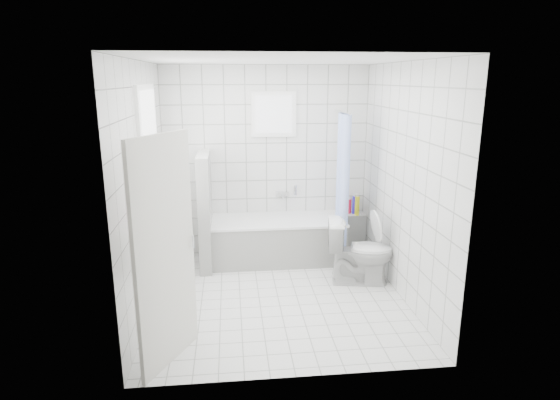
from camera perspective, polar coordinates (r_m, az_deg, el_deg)
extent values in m
plane|color=white|center=(5.46, -0.27, -11.67)|extent=(3.00, 3.00, 0.00)
plane|color=white|center=(4.90, -0.31, 16.72)|extent=(3.00, 3.00, 0.00)
cube|color=white|center=(6.49, -1.65, 4.67)|extent=(2.80, 0.02, 2.60)
cube|color=white|center=(3.59, 2.17, -3.57)|extent=(2.80, 0.02, 2.60)
cube|color=white|center=(5.08, -16.21, 1.29)|extent=(0.02, 3.00, 2.60)
cube|color=white|center=(5.35, 14.81, 2.04)|extent=(0.02, 3.00, 2.60)
cube|color=white|center=(5.31, -15.42, 5.20)|extent=(0.01, 0.90, 1.40)
cube|color=white|center=(6.37, -0.75, 10.38)|extent=(0.50, 0.01, 0.50)
cube|color=white|center=(5.46, -14.43, -2.45)|extent=(0.18, 1.02, 0.08)
cube|color=silver|center=(4.05, -13.82, -6.38)|extent=(0.41, 0.72, 2.00)
cube|color=white|center=(6.40, -0.27, -4.97)|extent=(1.77, 0.75, 0.55)
cube|color=white|center=(6.31, -0.27, -2.48)|extent=(1.79, 0.77, 0.03)
cube|color=white|center=(6.19, -9.08, -1.23)|extent=(0.15, 0.85, 1.50)
cube|color=white|center=(6.82, 8.56, -3.87)|extent=(0.40, 0.24, 0.55)
imported|color=white|center=(5.75, 9.74, -6.22)|extent=(0.84, 0.57, 0.79)
cylinder|color=silver|center=(6.16, 7.60, 10.58)|extent=(0.02, 0.80, 0.02)
cube|color=silver|center=(6.56, 0.29, 0.78)|extent=(0.18, 0.06, 0.06)
imported|color=silver|center=(5.41, -14.44, -1.31)|extent=(0.16, 0.16, 0.16)
imported|color=#32C3E2|center=(5.21, -14.76, -1.73)|extent=(0.13, 0.13, 0.20)
imported|color=#D6539F|center=(5.07, -15.00, -1.50)|extent=(0.14, 0.14, 0.31)
imported|color=silver|center=(5.53, -14.27, -0.28)|extent=(0.12, 0.12, 0.28)
cylinder|color=red|center=(6.74, 8.42, -0.75)|extent=(0.06, 0.06, 0.20)
cylinder|color=#281BDB|center=(6.73, 9.06, -0.59)|extent=(0.06, 0.06, 0.25)
cylinder|color=yellow|center=(6.64, 9.38, -0.71)|extent=(0.06, 0.06, 0.27)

